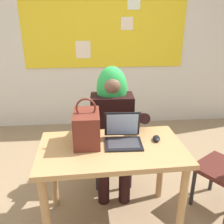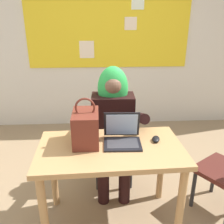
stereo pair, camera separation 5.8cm
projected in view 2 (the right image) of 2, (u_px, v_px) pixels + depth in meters
The scene contains 8 objects.
ground_plane at pixel (119, 216), 2.20m from camera, with size 24.00×24.00×0.00m, color #937A5B.
wall_back_bulletin at pixel (108, 33), 3.63m from camera, with size 6.75×2.35×2.88m.
desk_main at pixel (111, 160), 1.93m from camera, with size 1.15×0.68×0.74m.
chair_at_desk at pixel (112, 135), 2.61m from camera, with size 0.43×0.43×0.90m.
person_costumed at pixel (113, 120), 2.41m from camera, with size 0.61×0.62×1.25m.
laptop at pixel (122, 136), 1.94m from camera, with size 0.30×0.27×0.23m.
computer_mouse at pixel (156, 139), 1.97m from camera, with size 0.06×0.10×0.03m, color black.
handbag at pixel (86, 127), 1.90m from camera, with size 0.20×0.30×0.38m.
Camera 2 is at (-0.17, -1.69, 1.69)m, focal length 39.02 mm.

